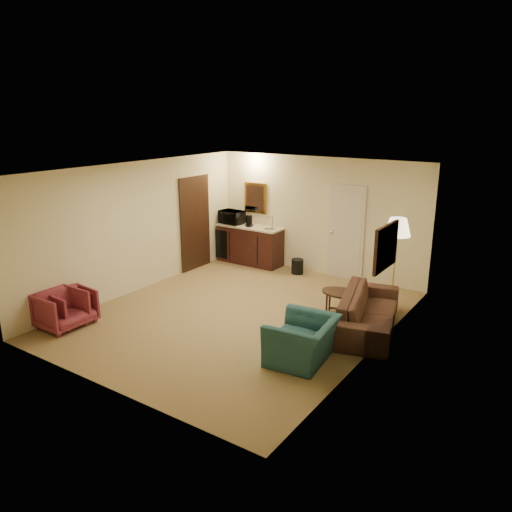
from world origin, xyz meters
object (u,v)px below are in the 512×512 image
Objects in this scene: rose_chair_near at (72,305)px; microwave at (232,216)px; waste_bin at (297,266)px; coffee_maker at (249,221)px; teal_armchair at (302,333)px; floor_lamp at (395,265)px; sofa at (369,305)px; wetbar_cabinet at (250,245)px; rose_chair_far at (61,308)px; coffee_table at (342,304)px.

microwave reaches higher than rose_chair_near.
coffee_maker is (-1.32, -0.00, 0.89)m from waste_bin.
teal_armchair is at bearing -70.36° from rose_chair_near.
floor_lamp is 4.46m from microwave.
floor_lamp reaches higher than sofa.
floor_lamp is at bearing -18.18° from sofa.
wetbar_cabinet is 2.45× the size of rose_chair_near.
sofa is at bearing -27.71° from wetbar_cabinet.
rose_chair_near is 0.23m from rose_chair_far.
rose_chair_far is (-4.30, -2.87, -0.07)m from sofa.
rose_chair_near is at bearing -141.68° from coffee_table.
coffee_table is at bearing -132.04° from floor_lamp.
teal_armchair reaches higher than waste_bin.
coffee_maker is at bearing -1.56° from rose_chair_near.
teal_armchair is at bearing -59.77° from waste_bin.
rose_chair_near is at bearing -0.55° from rose_chair_far.
wetbar_cabinet is at bearing -142.97° from teal_armchair.
rose_chair_near is at bearing -112.05° from waste_bin.
coffee_maker is (-3.77, 1.93, 0.63)m from sofa.
floor_lamp is 3.93m from coffee_maker.
sofa is 3.13m from waste_bin.
floor_lamp is at bearing 47.96° from coffee_table.
rose_chair_far is at bearing -174.92° from rose_chair_near.
rose_chair_near reaches higher than coffee_table.
floor_lamp is 3.03× the size of microwave.
microwave is (-1.85, 0.03, 0.95)m from waste_bin.
wetbar_cabinet is at bearing 151.68° from coffee_table.
microwave is (0.00, 4.82, 0.76)m from rose_chair_far.
coffee_maker is (0.53, -0.03, -0.06)m from microwave.
floor_lamp is at bearing -14.42° from wetbar_cabinet.
sofa is 3.05× the size of rose_chair_far.
coffee_table is at bearing -20.51° from microwave.
rose_chair_far is at bearing -95.87° from wetbar_cabinet.
microwave reaches higher than wetbar_cabinet.
coffee_maker is at bearing 152.43° from coffee_table.
teal_armchair is 1.30× the size of coffee_table.
wetbar_cabinet reaches higher than waste_bin.
waste_bin is 0.58× the size of microwave.
coffee_maker is at bearing -142.68° from teal_armchair.
rose_chair_far is at bearing -96.25° from coffee_maker.
wetbar_cabinet is 0.83m from microwave.
rose_chair_near is at bearing -86.06° from microwave.
coffee_table is at bearing -50.15° from rose_chair_far.
coffee_maker is at bearing -65.60° from wetbar_cabinet.
waste_bin is at bearing 159.80° from floor_lamp.
wetbar_cabinet is 3.63m from coffee_table.
wetbar_cabinet is 4.89m from rose_chair_far.
rose_chair_near is 0.87× the size of coffee_table.
sofa is 3.79× the size of microwave.
rose_chair_near is at bearing -96.56° from coffee_maker.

